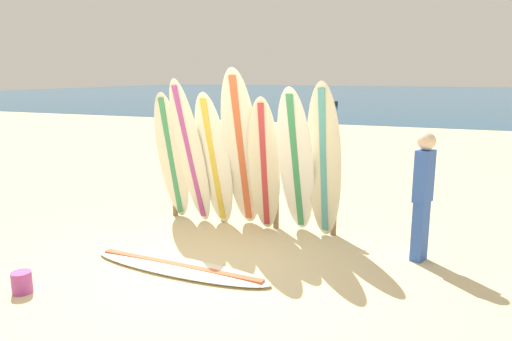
{
  "coord_description": "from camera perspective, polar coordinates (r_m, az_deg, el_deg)",
  "views": [
    {
      "loc": [
        2.71,
        -4.85,
        2.39
      ],
      "look_at": [
        -0.11,
        2.24,
        0.84
      ],
      "focal_mm": 33.17,
      "sensor_mm": 36.0,
      "label": 1
    }
  ],
  "objects": [
    {
      "name": "surfboard_leaning_right",
      "position": [
        6.79,
        4.85,
        0.73
      ],
      "size": [
        0.59,
        1.12,
        2.26
      ],
      "color": "white",
      "rests_on": "ground"
    },
    {
      "name": "small_boat_offshore",
      "position": [
        38.53,
        8.4,
        8.21
      ],
      "size": [
        2.26,
        2.45,
        0.71
      ],
      "color": "#333842",
      "rests_on": "ocean_water"
    },
    {
      "name": "sand_bucket",
      "position": [
        6.01,
        -26.4,
        -11.99
      ],
      "size": [
        0.22,
        0.22,
        0.24
      ],
      "primitive_type": "cylinder",
      "color": "#A53F8C",
      "rests_on": "ground"
    },
    {
      "name": "surfboard_leaning_far_right",
      "position": [
        6.79,
        8.19,
        0.93
      ],
      "size": [
        0.52,
        0.58,
        2.32
      ],
      "color": "beige",
      "rests_on": "ground"
    },
    {
      "name": "surfboard_lying_on_sand",
      "position": [
        6.1,
        -9.28,
        -11.41
      ],
      "size": [
        2.54,
        0.69,
        0.08
      ],
      "color": "white",
      "rests_on": "ground"
    },
    {
      "name": "ground_plane",
      "position": [
        6.05,
        -7.03,
        -11.89
      ],
      "size": [
        120.0,
        120.0,
        0.0
      ],
      "primitive_type": "plane",
      "color": "beige"
    },
    {
      "name": "beachgoer_standing",
      "position": [
        6.41,
        19.48,
        -2.36
      ],
      "size": [
        0.26,
        0.31,
        1.69
      ],
      "color": "#3359B2",
      "rests_on": "ground"
    },
    {
      "name": "surfboard_leaning_far_left",
      "position": [
        7.79,
        -10.1,
        1.56
      ],
      "size": [
        0.54,
        0.69,
        2.15
      ],
      "color": "silver",
      "rests_on": "ground"
    },
    {
      "name": "surfboard_rack",
      "position": [
        7.55,
        -0.84,
        -1.64
      ],
      "size": [
        2.86,
        0.09,
        1.08
      ],
      "color": "olive",
      "rests_on": "ground"
    },
    {
      "name": "ocean_water",
      "position": [
        62.96,
        19.41,
        8.69
      ],
      "size": [
        120.0,
        80.0,
        0.01
      ],
      "primitive_type": "cube",
      "color": "navy",
      "rests_on": "ground"
    },
    {
      "name": "surfboard_leaning_center_left",
      "position": [
        7.31,
        -5.05,
        1.11
      ],
      "size": [
        0.55,
        0.73,
        2.16
      ],
      "color": "white",
      "rests_on": "ground"
    },
    {
      "name": "surfboard_leaning_center_right",
      "position": [
        6.99,
        1.0,
        0.47
      ],
      "size": [
        0.59,
        0.78,
        2.11
      ],
      "color": "beige",
      "rests_on": "ground"
    },
    {
      "name": "surfboard_leaning_center",
      "position": [
        7.08,
        -1.74,
        2.23
      ],
      "size": [
        0.7,
        1.11,
        2.51
      ],
      "color": "silver",
      "rests_on": "ground"
    },
    {
      "name": "surfboard_leaning_left",
      "position": [
        7.41,
        -7.88,
        1.93
      ],
      "size": [
        0.55,
        0.85,
        2.35
      ],
      "color": "silver",
      "rests_on": "ground"
    }
  ]
}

